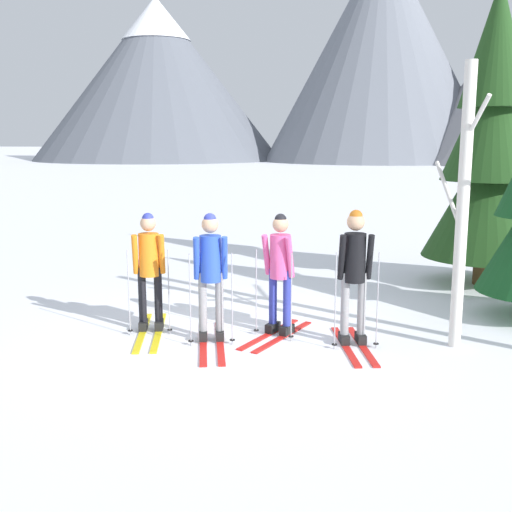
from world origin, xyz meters
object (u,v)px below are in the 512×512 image
Objects in this scene: skier_in_pink at (280,270)px; pine_tree_mid at (490,149)px; skier_in_blue at (211,270)px; skier_in_black at (354,269)px; birch_tree_slender at (462,206)px; skier_in_orange at (149,268)px.

skier_in_pink is 0.31× the size of pine_tree_mid.
skier_in_black is at bearing 12.76° from skier_in_blue.
pine_tree_mid is 3.92m from birch_tree_slender.
birch_tree_slender is (1.28, 0.31, 0.81)m from skier_in_black.
skier_in_orange is 1.07× the size of skier_in_pink.
skier_in_black is at bearing -6.12° from skier_in_pink.
birch_tree_slender is (-0.49, -3.84, -0.65)m from pine_tree_mid.
skier_in_black reaches higher than skier_in_blue.
skier_in_pink is at bearing 33.15° from skier_in_blue.
skier_in_blue reaches higher than skier_in_orange.
skier_in_pink is 0.94× the size of skier_in_black.
skier_in_orange is 1.01× the size of skier_in_black.
skier_in_blue is 0.95m from skier_in_pink.
skier_in_orange is at bearing -135.82° from pine_tree_mid.
skier_in_black is at bearing 5.50° from skier_in_orange.
skier_in_pink is 0.47× the size of birch_tree_slender.
skier_in_black is at bearing -166.22° from birch_tree_slender.
skier_in_pink is 1.03m from skier_in_black.
skier_in_pink is at bearing -124.59° from pine_tree_mid.
skier_in_pink is at bearing -174.93° from birch_tree_slender.
skier_in_pink is (1.76, 0.38, 0.01)m from skier_in_orange.
skier_in_black is 0.33× the size of pine_tree_mid.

